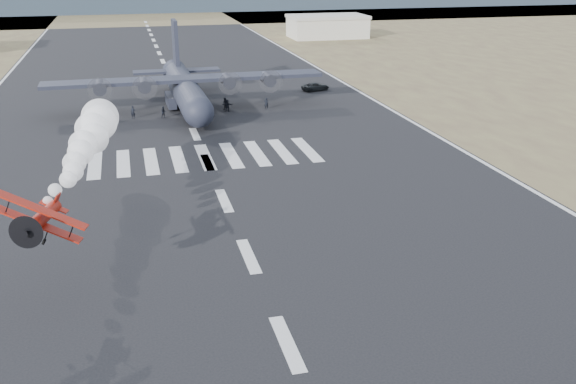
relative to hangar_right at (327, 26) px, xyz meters
name	(u,v)px	position (x,y,z in m)	size (l,w,h in m)	color
scrub_far	(142,15)	(-46.00, 80.00, -3.01)	(500.00, 80.00, 0.00)	brown
runway_markings	(195,134)	(-46.00, -90.00, -3.00)	(60.00, 260.00, 0.01)	silver
hangar_right	(327,26)	(0.00, 0.00, 0.00)	(20.50, 12.50, 5.90)	beige
aerobatic_biplane	(41,218)	(-59.95, -128.95, 2.76)	(5.54, 5.40, 3.59)	#AF290B
smoke_trail	(95,131)	(-57.19, -108.22, 2.92)	(5.23, 24.95, 3.73)	white
transport_aircraft	(185,87)	(-45.53, -74.12, -0.01)	(40.20, 33.15, 11.64)	#1F222E
support_vehicle	(316,87)	(-23.26, -67.33, -2.35)	(2.18, 4.72, 1.31)	black
crew_a	(266,103)	(-34.20, -78.59, -2.17)	(0.61, 0.50, 1.68)	black
crew_b	(164,112)	(-49.22, -80.45, -2.19)	(0.80, 0.49, 1.64)	black
crew_c	(196,105)	(-44.37, -77.35, -2.07)	(1.21, 0.56, 1.87)	black
crew_d	(110,119)	(-56.42, -82.34, -2.21)	(0.93, 0.48, 1.59)	black
crew_e	(204,107)	(-43.42, -78.63, -2.11)	(0.88, 0.54, 1.79)	black
crew_f	(227,105)	(-40.00, -78.71, -2.12)	(1.65, 0.53, 1.78)	black
crew_g	(133,112)	(-53.37, -79.58, -2.14)	(0.63, 0.52, 1.73)	black
crew_h	(225,104)	(-40.13, -77.68, -2.11)	(0.87, 0.54, 1.79)	black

